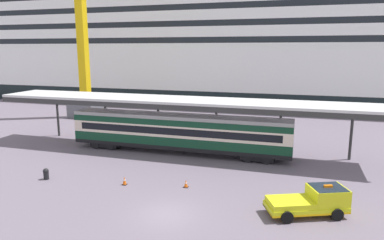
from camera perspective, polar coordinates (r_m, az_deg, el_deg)
ground_plane at (r=24.46m, az=-4.09°, el=-14.87°), size 400.00×400.00×0.00m
cruise_ship at (r=74.77m, az=9.68°, el=11.81°), size 146.73×23.93×35.49m
platform_canopy at (r=37.02m, az=-2.02°, el=2.98°), size 40.77×5.36×5.71m
train_carriage at (r=37.20m, az=-2.20°, el=-1.88°), size 23.22×2.81×4.11m
service_truck at (r=25.31m, az=18.91°, el=-12.09°), size 5.57×3.93×2.02m
traffic_cone_near at (r=29.64m, az=-10.77°, el=-9.54°), size 0.36×0.36×0.69m
traffic_cone_mid at (r=28.65m, az=-0.98°, el=-10.15°), size 0.36×0.36×0.62m
dockside_crane at (r=59.49m, az=-17.04°, el=16.48°), size 12.49×4.40×54.08m
quay_bollard at (r=32.64m, az=-22.35°, el=-7.92°), size 0.48×0.48×0.96m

